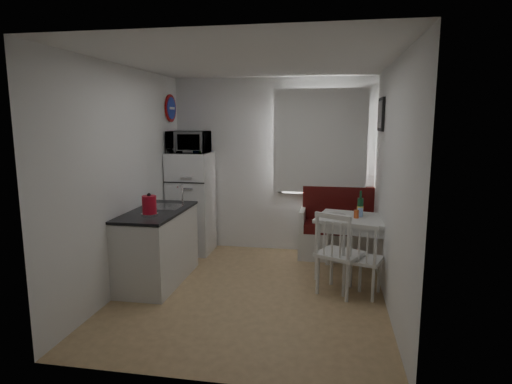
% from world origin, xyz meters
% --- Properties ---
extents(floor, '(3.00, 3.50, 0.02)m').
position_xyz_m(floor, '(0.00, 0.00, 0.00)').
color(floor, '#A18255').
rests_on(floor, ground).
extents(ceiling, '(3.00, 3.50, 0.02)m').
position_xyz_m(ceiling, '(0.00, 0.00, 2.60)').
color(ceiling, white).
rests_on(ceiling, wall_back).
extents(wall_back, '(3.00, 0.02, 2.60)m').
position_xyz_m(wall_back, '(0.00, 1.75, 1.30)').
color(wall_back, white).
rests_on(wall_back, floor).
extents(wall_front, '(3.00, 0.02, 2.60)m').
position_xyz_m(wall_front, '(0.00, -1.75, 1.30)').
color(wall_front, white).
rests_on(wall_front, floor).
extents(wall_left, '(0.02, 3.50, 2.60)m').
position_xyz_m(wall_left, '(-1.50, 0.00, 1.30)').
color(wall_left, white).
rests_on(wall_left, floor).
extents(wall_right, '(0.02, 3.50, 2.60)m').
position_xyz_m(wall_right, '(1.50, 0.00, 1.30)').
color(wall_right, white).
rests_on(wall_right, floor).
extents(window, '(1.22, 0.06, 1.47)m').
position_xyz_m(window, '(0.70, 1.72, 1.62)').
color(window, silver).
rests_on(window, wall_back).
extents(curtain, '(1.35, 0.02, 1.50)m').
position_xyz_m(curtain, '(0.70, 1.65, 1.68)').
color(curtain, white).
rests_on(curtain, wall_back).
extents(kitchen_counter, '(0.62, 1.32, 1.16)m').
position_xyz_m(kitchen_counter, '(-1.20, 0.16, 0.46)').
color(kitchen_counter, silver).
rests_on(kitchen_counter, floor).
extents(wall_sign, '(0.03, 0.40, 0.40)m').
position_xyz_m(wall_sign, '(-1.47, 1.45, 2.15)').
color(wall_sign, '#1B31A4').
rests_on(wall_sign, wall_left).
extents(picture_frame, '(0.04, 0.52, 0.42)m').
position_xyz_m(picture_frame, '(1.48, 1.10, 2.05)').
color(picture_frame, black).
rests_on(picture_frame, wall_right).
extents(bench, '(1.42, 0.55, 1.02)m').
position_xyz_m(bench, '(1.15, 1.51, 0.34)').
color(bench, silver).
rests_on(bench, floor).
extents(dining_table, '(1.17, 0.93, 0.78)m').
position_xyz_m(dining_table, '(1.25, 0.74, 0.69)').
color(dining_table, silver).
rests_on(dining_table, floor).
extents(chair_left, '(0.60, 0.61, 0.52)m').
position_xyz_m(chair_left, '(1.00, 0.07, 0.60)').
color(chair_left, silver).
rests_on(chair_left, floor).
extents(chair_right, '(0.50, 0.50, 0.46)m').
position_xyz_m(chair_right, '(1.25, 0.08, 0.53)').
color(chair_right, silver).
rests_on(chair_right, floor).
extents(fridge, '(0.60, 0.60, 1.50)m').
position_xyz_m(fridge, '(-1.18, 1.40, 0.75)').
color(fridge, white).
rests_on(fridge, floor).
extents(microwave, '(0.57, 0.39, 0.32)m').
position_xyz_m(microwave, '(-1.18, 1.35, 1.66)').
color(microwave, white).
rests_on(microwave, fridge).
extents(kettle, '(0.19, 0.19, 0.26)m').
position_xyz_m(kettle, '(-1.15, -0.16, 1.03)').
color(kettle, red).
rests_on(kettle, kitchen_counter).
extents(wine_bottle, '(0.08, 0.08, 0.32)m').
position_xyz_m(wine_bottle, '(1.25, 0.84, 0.94)').
color(wine_bottle, '#164526').
rests_on(wine_bottle, dining_table).
extents(drinking_glass_orange, '(0.06, 0.06, 0.10)m').
position_xyz_m(drinking_glass_orange, '(1.20, 0.69, 0.83)').
color(drinking_glass_orange, '#D95824').
rests_on(drinking_glass_orange, dining_table).
extents(drinking_glass_blue, '(0.07, 0.07, 0.11)m').
position_xyz_m(drinking_glass_blue, '(1.25, 0.79, 0.83)').
color(drinking_glass_blue, '#91BAF8').
rests_on(drinking_glass_blue, dining_table).
extents(plate, '(0.26, 0.26, 0.02)m').
position_xyz_m(plate, '(0.95, 0.76, 0.79)').
color(plate, white).
rests_on(plate, dining_table).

